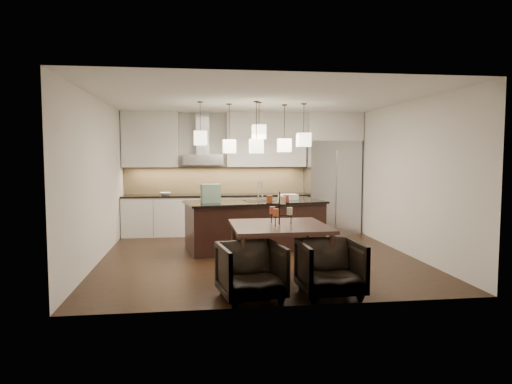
{
  "coord_description": "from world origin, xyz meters",
  "views": [
    {
      "loc": [
        -1.1,
        -8.04,
        1.83
      ],
      "look_at": [
        0.0,
        0.2,
        1.15
      ],
      "focal_mm": 32.0,
      "sensor_mm": 36.0,
      "label": 1
    }
  ],
  "objects": [
    {
      "name": "dining_table",
      "position": [
        0.1,
        -1.6,
        0.41
      ],
      "size": [
        1.39,
        1.39,
        0.82
      ],
      "primitive_type": null,
      "rotation": [
        0.0,
        0.0,
        0.02
      ],
      "color": "black",
      "rests_on": "floor"
    },
    {
      "name": "hood_chimney",
      "position": [
        -0.93,
        2.59,
        2.32
      ],
      "size": [
        0.3,
        0.28,
        0.96
      ],
      "primitive_type": "cube",
      "color": "#B7B7BA",
      "rests_on": "hood_canopy"
    },
    {
      "name": "hood_canopy",
      "position": [
        -0.93,
        2.48,
        1.72
      ],
      "size": [
        0.9,
        0.52,
        0.24
      ],
      "primitive_type": "cube",
      "color": "#B7B7BA",
      "rests_on": "wall_back"
    },
    {
      "name": "countertop",
      "position": [
        -0.62,
        2.43,
        0.9
      ],
      "size": [
        4.21,
        0.66,
        0.04
      ],
      "primitive_type": "cube",
      "color": "black",
      "rests_on": "lower_cabinets"
    },
    {
      "name": "candelabra",
      "position": [
        0.1,
        -1.6,
        1.06
      ],
      "size": [
        0.4,
        0.4,
        0.48
      ],
      "primitive_type": null,
      "rotation": [
        0.0,
        0.0,
        0.02
      ],
      "color": "black",
      "rests_on": "dining_table"
    },
    {
      "name": "floor",
      "position": [
        0.0,
        0.0,
        -0.01
      ],
      "size": [
        5.5,
        5.5,
        0.02
      ],
      "primitive_type": "cube",
      "color": "black",
      "rests_on": "ground"
    },
    {
      "name": "upper_cab_right",
      "position": [
        0.55,
        2.57,
        2.17
      ],
      "size": [
        1.85,
        0.35,
        1.25
      ],
      "primitive_type": "cube",
      "color": "silver",
      "rests_on": "wall_back"
    },
    {
      "name": "candle_a",
      "position": [
        0.25,
        -1.59,
        1.01
      ],
      "size": [
        0.08,
        0.08,
        0.11
      ],
      "primitive_type": "cylinder",
      "rotation": [
        0.0,
        0.0,
        0.02
      ],
      "color": "beige",
      "rests_on": "candelabra"
    },
    {
      "name": "island_body",
      "position": [
        0.04,
        0.64,
        0.45
      ],
      "size": [
        2.7,
        1.46,
        0.9
      ],
      "primitive_type": "cube",
      "rotation": [
        0.0,
        0.0,
        0.18
      ],
      "color": "black",
      "rests_on": "floor"
    },
    {
      "name": "candle_e",
      "position": [
        -0.04,
        -1.58,
        1.19
      ],
      "size": [
        0.08,
        0.08,
        0.11
      ],
      "primitive_type": "cylinder",
      "rotation": [
        0.0,
        0.0,
        0.02
      ],
      "color": "#AB4D26",
      "rests_on": "candelabra"
    },
    {
      "name": "backsplash",
      "position": [
        -0.62,
        2.73,
        1.24
      ],
      "size": [
        4.21,
        0.02,
        0.63
      ],
      "primitive_type": "cube",
      "color": "tan",
      "rests_on": "countertop"
    },
    {
      "name": "armchair_left",
      "position": [
        -0.41,
        -2.42,
        0.36
      ],
      "size": [
        0.9,
        0.91,
        0.72
      ],
      "primitive_type": "imported",
      "rotation": [
        0.0,
        0.0,
        0.17
      ],
      "color": "black",
      "rests_on": "floor"
    },
    {
      "name": "pendant_b",
      "position": [
        -0.45,
        0.72,
        1.99
      ],
      "size": [
        0.24,
        0.24,
        0.26
      ],
      "primitive_type": "cube",
      "color": "beige",
      "rests_on": "ceiling"
    },
    {
      "name": "island_top",
      "position": [
        0.04,
        0.64,
        0.92
      ],
      "size": [
        2.79,
        1.56,
        0.04
      ],
      "primitive_type": "cube",
      "rotation": [
        0.0,
        0.0,
        0.18
      ],
      "color": "black",
      "rests_on": "island_body"
    },
    {
      "name": "wall_back",
      "position": [
        0.0,
        2.76,
        1.4
      ],
      "size": [
        5.5,
        0.02,
        2.8
      ],
      "primitive_type": "cube",
      "color": "silver",
      "rests_on": "ground"
    },
    {
      "name": "pendant_a",
      "position": [
        -1.0,
        0.45,
        2.14
      ],
      "size": [
        0.24,
        0.24,
        0.26
      ],
      "primitive_type": "cube",
      "color": "beige",
      "rests_on": "ceiling"
    },
    {
      "name": "candle_c",
      "position": [
        0.03,
        -1.73,
        1.01
      ],
      "size": [
        0.08,
        0.08,
        0.11
      ],
      "primitive_type": "cylinder",
      "rotation": [
        0.0,
        0.0,
        0.02
      ],
      "color": "#AB4D26",
      "rests_on": "candelabra"
    },
    {
      "name": "candle_f",
      "position": [
        0.13,
        -1.74,
        1.19
      ],
      "size": [
        0.08,
        0.08,
        0.11
      ],
      "primitive_type": "cylinder",
      "rotation": [
        0.0,
        0.0,
        0.02
      ],
      "color": "beige",
      "rests_on": "candelabra"
    },
    {
      "name": "pendant_c",
      "position": [
        0.08,
        0.36,
        2.25
      ],
      "size": [
        0.24,
        0.24,
        0.26
      ],
      "primitive_type": "cube",
      "color": "beige",
      "rests_on": "ceiling"
    },
    {
      "name": "refrigerator",
      "position": [
        2.1,
        2.38,
        1.07
      ],
      "size": [
        1.2,
        0.72,
        2.15
      ],
      "primitive_type": "cube",
      "color": "#B7B7BA",
      "rests_on": "floor"
    },
    {
      "name": "candle_d",
      "position": [
        0.22,
        -1.5,
        1.19
      ],
      "size": [
        0.08,
        0.08,
        0.11
      ],
      "primitive_type": "cylinder",
      "rotation": [
        0.0,
        0.0,
        0.02
      ],
      "color": "#D24938",
      "rests_on": "candelabra"
    },
    {
      "name": "candle_b",
      "position": [
        0.02,
        -1.47,
        1.01
      ],
      "size": [
        0.08,
        0.08,
        0.11
      ],
      "primitive_type": "cylinder",
      "rotation": [
        0.0,
        0.0,
        0.02
      ],
      "color": "#D24938",
      "rests_on": "candelabra"
    },
    {
      "name": "tote_bag",
      "position": [
        -0.82,
        0.41,
        1.12
      ],
      "size": [
        0.38,
        0.24,
        0.35
      ],
      "primitive_type": "cube",
      "rotation": [
        0.0,
        0.0,
        0.18
      ],
      "color": "#18593C",
      "rests_on": "island_top"
    },
    {
      "name": "fruit_bowl",
      "position": [
        -1.77,
        2.38,
        0.95
      ],
      "size": [
        0.27,
        0.27,
        0.06
      ],
      "primitive_type": "imported",
      "rotation": [
        0.0,
        0.0,
        0.05
      ],
      "color": "silver",
      "rests_on": "countertop"
    },
    {
      "name": "upper_cab_left",
      "position": [
        -2.1,
        2.57,
        2.17
      ],
      "size": [
        1.25,
        0.35,
        1.25
      ],
      "primitive_type": "cube",
      "color": "silver",
      "rests_on": "wall_back"
    },
    {
      "name": "wall_right",
      "position": [
        2.76,
        0.0,
        1.4
      ],
      "size": [
        0.02,
        5.5,
        2.8
      ],
      "primitive_type": "cube",
      "color": "silver",
      "rests_on": "ground"
    },
    {
      "name": "armchair_right",
      "position": [
        0.63,
        -2.41,
        0.36
      ],
      "size": [
        0.8,
        0.82,
        0.73
      ],
      "primitive_type": "imported",
      "rotation": [
        0.0,
        0.0,
        0.03
      ],
      "color": "black",
      "rests_on": "floor"
    },
    {
      "name": "wall_front",
      "position": [
        0.0,
        -2.76,
        1.4
      ],
      "size": [
        5.5,
        0.02,
        2.8
      ],
      "primitive_type": "cube",
      "color": "silver",
      "rests_on": "ground"
    },
    {
      "name": "wall_left",
      "position": [
        -2.76,
        0.0,
        1.4
      ],
      "size": [
        0.02,
        5.5,
        2.8
      ],
      "primitive_type": "cube",
      "color": "silver",
      "rests_on": "ground"
    },
    {
      "name": "pendant_e",
      "position": [
        0.95,
        0.49,
        2.11
      ],
      "size": [
        0.24,
        0.24,
        0.26
      ],
      "primitive_type": "cube",
      "color": "beige",
      "rests_on": "ceiling"
    },
    {
      "name": "fridge_panel",
      "position": [
        2.1,
        2.38,
        2.47
      ],
      "size": [
        1.26,
        0.72,
        0.65
      ],
      "primitive_type": "cube",
      "color": "silver",
      "rests_on": "refrigerator"
    },
    {
      "name": "food_container",
      "position": [
        0.74,
        0.85,
        0.99
      ],
      "size": [
        0.39,
        0.3,
        0.1
      ],
      "primitive_type": "cube",
      "rotation": [
        0.0,
        0.0,
        0.18
      ],
      "color": "silver",
      "rests_on": "island_top"
    },
    {
      "name": "pendant_d",
      "position": [
        0.63,
        0.73,
        2.01
      ],
      "size": [
        0.24,
        0.24,
        0.26
      ],
      "primitive_type": "cube",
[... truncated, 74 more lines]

